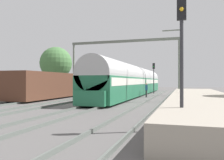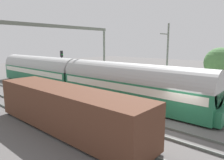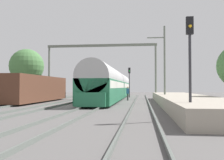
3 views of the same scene
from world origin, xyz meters
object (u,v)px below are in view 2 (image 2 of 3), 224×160
Objects in this scene: freight_car at (66,109)px; person_crossing at (112,85)px; passenger_train at (75,75)px; catenary_gantry at (57,43)px; railway_signal_far at (62,63)px.

person_crossing is at bearing 24.76° from freight_car.
passenger_train is at bearing -170.76° from person_crossing.
passenger_train is at bearing 48.23° from freight_car.
person_crossing is 0.11× the size of catenary_gantry.
catenary_gantry reaches higher than freight_car.
railway_signal_far is at bearing 162.76° from person_crossing.
catenary_gantry is at bearing -157.73° from person_crossing.
catenary_gantry is at bearing 162.02° from passenger_train.
catenary_gantry is at bearing -129.94° from railway_signal_far.
freight_car is 7.51× the size of person_crossing.
railway_signal_far reaches higher than person_crossing.
freight_car is 11.78m from catenary_gantry.
railway_signal_far is 0.30× the size of catenary_gantry.
freight_car is (-7.72, -8.64, -0.50)m from passenger_train.
person_crossing is 9.53m from railway_signal_far.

